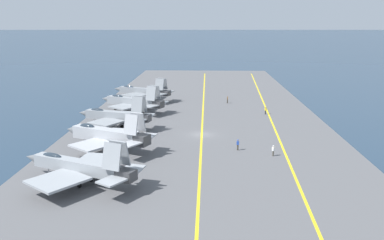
% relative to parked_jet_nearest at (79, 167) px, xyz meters
% --- Properties ---
extents(ground_plane, '(2000.00, 2000.00, 0.00)m').
position_rel_parked_jet_nearest_xyz_m(ground_plane, '(23.41, -14.94, -2.68)').
color(ground_plane, '#23384C').
extents(carrier_deck, '(195.75, 49.35, 0.40)m').
position_rel_parked_jet_nearest_xyz_m(carrier_deck, '(23.41, -14.94, -2.48)').
color(carrier_deck, '#565659').
rests_on(carrier_deck, ground).
extents(deck_stripe_foul_line, '(175.96, 9.47, 0.01)m').
position_rel_parked_jet_nearest_xyz_m(deck_stripe_foul_line, '(23.41, -28.51, -2.27)').
color(deck_stripe_foul_line, yellow).
rests_on(deck_stripe_foul_line, carrier_deck).
extents(deck_stripe_centerline, '(176.18, 0.36, 0.01)m').
position_rel_parked_jet_nearest_xyz_m(deck_stripe_centerline, '(23.41, -14.94, -2.27)').
color(deck_stripe_centerline, yellow).
rests_on(deck_stripe_centerline, carrier_deck).
extents(parked_jet_nearest, '(14.04, 16.91, 6.22)m').
position_rel_parked_jet_nearest_xyz_m(parked_jet_nearest, '(0.00, 0.00, 0.00)').
color(parked_jet_nearest, '#93999E').
rests_on(parked_jet_nearest, carrier_deck).
extents(parked_jet_second, '(13.15, 15.65, 6.54)m').
position_rel_parked_jet_nearest_xyz_m(parked_jet_second, '(13.42, -0.18, 0.30)').
color(parked_jet_second, '#A8AAAF').
rests_on(parked_jet_second, carrier_deck).
extents(parked_jet_third, '(12.24, 15.14, 6.64)m').
position_rel_parked_jet_nearest_xyz_m(parked_jet_third, '(26.60, 1.37, 0.35)').
color(parked_jet_third, gray).
rests_on(parked_jet_third, carrier_deck).
extents(parked_jet_fourth, '(12.23, 16.23, 6.36)m').
position_rel_parked_jet_nearest_xyz_m(parked_jet_fourth, '(41.52, 0.85, 0.11)').
color(parked_jet_fourth, gray).
rests_on(parked_jet_fourth, carrier_deck).
extents(parked_jet_fifth, '(12.54, 16.54, 6.09)m').
position_rel_parked_jet_nearest_xyz_m(parked_jet_fifth, '(55.18, 0.70, 0.19)').
color(parked_jet_fifth, gray).
rests_on(parked_jet_fifth, carrier_deck).
extents(crew_yellow_vest, '(0.46, 0.42, 1.76)m').
position_rel_parked_jet_nearest_xyz_m(crew_yellow_vest, '(40.28, -28.69, -1.31)').
color(crew_yellow_vest, '#232328').
rests_on(crew_yellow_vest, carrier_deck).
extents(crew_blue_vest, '(0.30, 0.41, 1.77)m').
position_rel_parked_jet_nearest_xyz_m(crew_blue_vest, '(14.45, -20.75, -1.30)').
color(crew_blue_vest, '#383328').
rests_on(crew_blue_vest, carrier_deck).
extents(crew_brown_vest, '(0.39, 0.28, 1.78)m').
position_rel_parked_jet_nearest_xyz_m(crew_brown_vest, '(52.50, -20.94, -1.30)').
color(crew_brown_vest, '#383328').
rests_on(crew_brown_vest, carrier_deck).
extents(crew_white_vest, '(0.46, 0.43, 1.66)m').
position_rel_parked_jet_nearest_xyz_m(crew_white_vest, '(11.79, -25.91, -1.36)').
color(crew_white_vest, '#4C473D').
rests_on(crew_white_vest, carrier_deck).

